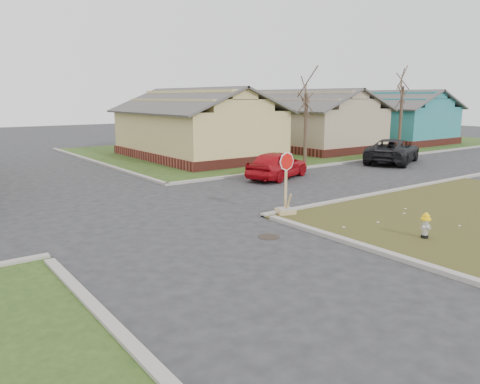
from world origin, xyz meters
TOP-DOWN VIEW (x-y plane):
  - ground at (0.00, 0.00)m, footprint 120.00×120.00m
  - verge_far_right at (22.00, 18.00)m, footprint 37.00×19.00m
  - curbs at (0.00, 5.00)m, footprint 80.00×40.00m
  - manhole at (2.20, -0.50)m, footprint 0.64×0.64m
  - side_house_yellow at (10.00, 16.50)m, footprint 7.60×11.60m
  - side_house_tan at (20.00, 16.50)m, footprint 7.60×11.60m
  - side_house_teal at (30.00, 16.50)m, footprint 7.60×11.60m
  - tree_mid_right at (14.00, 10.20)m, footprint 0.22×0.22m
  - tree_far_right at (24.00, 10.50)m, footprint 0.22×0.22m
  - fire_hydrant at (5.67, -3.35)m, footprint 0.28×0.28m
  - stop_sign at (4.37, 1.20)m, footprint 0.61×0.60m
  - red_sedan at (9.02, 7.03)m, footprint 4.48×3.04m
  - dark_pickup at (18.53, 7.11)m, footprint 5.92×4.43m

SIDE VIEW (x-z plane):
  - ground at x=0.00m, z-range 0.00..0.00m
  - curbs at x=0.00m, z-range -0.06..0.06m
  - manhole at x=2.20m, z-range 0.00..0.01m
  - verge_far_right at x=22.00m, z-range 0.00..0.05m
  - fire_hydrant at x=5.67m, z-range 0.09..0.84m
  - stop_sign at x=4.37m, z-range -0.57..1.60m
  - red_sedan at x=9.02m, z-range 0.00..1.42m
  - dark_pickup at x=18.53m, z-range 0.00..1.49m
  - tree_mid_right at x=14.00m, z-range 0.05..4.25m
  - side_house_yellow at x=10.00m, z-range -0.16..4.54m
  - side_house_tan at x=20.00m, z-range -0.16..4.54m
  - side_house_teal at x=30.00m, z-range -0.16..4.54m
  - tree_far_right at x=24.00m, z-range 0.05..4.81m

